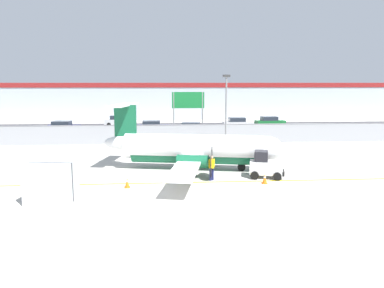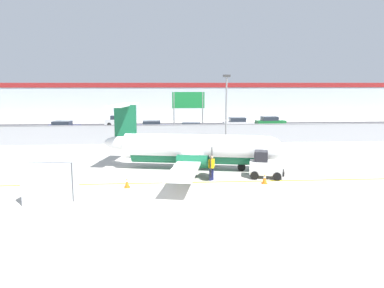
# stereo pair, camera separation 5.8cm
# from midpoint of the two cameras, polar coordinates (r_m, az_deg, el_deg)

# --- Properties ---
(ground_plane) EXTENTS (140.00, 140.00, 0.01)m
(ground_plane) POSITION_cam_midpoint_polar(r_m,az_deg,el_deg) (24.75, -2.22, -5.90)
(ground_plane) COLOR #BCB7AD
(perimeter_fence) EXTENTS (98.00, 0.10, 2.10)m
(perimeter_fence) POSITION_cam_midpoint_polar(r_m,az_deg,el_deg) (40.24, -2.96, 1.62)
(perimeter_fence) COLOR gray
(perimeter_fence) RESTS_ON ground
(parking_lot_strip) EXTENTS (98.00, 17.00, 0.12)m
(parking_lot_strip) POSITION_cam_midpoint_polar(r_m,az_deg,el_deg) (51.78, -3.19, 2.16)
(parking_lot_strip) COLOR #38383A
(parking_lot_strip) RESTS_ON ground
(background_building) EXTENTS (91.00, 8.10, 6.50)m
(background_building) POSITION_cam_midpoint_polar(r_m,az_deg,el_deg) (69.94, -3.45, 6.64)
(background_building) COLOR #A8B2BC
(background_building) RESTS_ON ground
(commuter_airplane) EXTENTS (13.55, 16.01, 4.92)m
(commuter_airplane) POSITION_cam_midpoint_polar(r_m,az_deg,el_deg) (28.04, 0.68, -0.74)
(commuter_airplane) COLOR white
(commuter_airplane) RESTS_ON ground
(baggage_tug) EXTENTS (2.53, 1.86, 1.88)m
(baggage_tug) POSITION_cam_midpoint_polar(r_m,az_deg,el_deg) (26.25, 11.16, -3.28)
(baggage_tug) COLOR silver
(baggage_tug) RESTS_ON ground
(ground_crew_worker) EXTENTS (0.48, 0.48, 1.70)m
(ground_crew_worker) POSITION_cam_midpoint_polar(r_m,az_deg,el_deg) (25.14, 3.06, -3.44)
(ground_crew_worker) COLOR #191E4C
(ground_crew_worker) RESTS_ON ground
(cargo_container) EXTENTS (2.65, 2.31, 2.20)m
(cargo_container) POSITION_cam_midpoint_polar(r_m,az_deg,el_deg) (22.09, -20.62, -5.43)
(cargo_container) COLOR #B7BCC1
(cargo_container) RESTS_ON ground
(traffic_cone_near_left) EXTENTS (0.36, 0.36, 0.64)m
(traffic_cone_near_left) POSITION_cam_midpoint_polar(r_m,az_deg,el_deg) (24.91, 11.07, -5.24)
(traffic_cone_near_left) COLOR orange
(traffic_cone_near_left) RESTS_ON ground
(traffic_cone_near_right) EXTENTS (0.36, 0.36, 0.64)m
(traffic_cone_near_right) POSITION_cam_midpoint_polar(r_m,az_deg,el_deg) (23.87, -9.81, -5.84)
(traffic_cone_near_right) COLOR orange
(traffic_cone_near_right) RESTS_ON ground
(traffic_cone_far_left) EXTENTS (0.36, 0.36, 0.64)m
(traffic_cone_far_left) POSITION_cam_midpoint_polar(r_m,az_deg,el_deg) (28.81, 11.79, -3.28)
(traffic_cone_far_left) COLOR orange
(traffic_cone_far_left) RESTS_ON ground
(parked_car_0) EXTENTS (4.35, 2.32, 1.58)m
(parked_car_0) POSITION_cam_midpoint_polar(r_m,az_deg,el_deg) (50.36, -19.01, 2.41)
(parked_car_0) COLOR navy
(parked_car_0) RESTS_ON parking_lot_strip
(parked_car_1) EXTENTS (4.29, 2.19, 1.58)m
(parked_car_1) POSITION_cam_midpoint_polar(r_m,az_deg,el_deg) (56.76, -10.96, 3.48)
(parked_car_1) COLOR silver
(parked_car_1) RESTS_ON parking_lot_strip
(parked_car_2) EXTENTS (4.23, 2.05, 1.58)m
(parked_car_2) POSITION_cam_midpoint_polar(r_m,az_deg,el_deg) (48.29, -5.98, 2.60)
(parked_car_2) COLOR navy
(parked_car_2) RESTS_ON parking_lot_strip
(parked_car_3) EXTENTS (4.38, 2.42, 1.58)m
(parked_car_3) POSITION_cam_midpoint_polar(r_m,az_deg,el_deg) (45.88, -0.23, 2.30)
(parked_car_3) COLOR silver
(parked_car_3) RESTS_ON parking_lot_strip
(parked_car_4) EXTENTS (4.21, 2.03, 1.58)m
(parked_car_4) POSITION_cam_midpoint_polar(r_m,az_deg,el_deg) (52.87, 7.06, 3.16)
(parked_car_4) COLOR silver
(parked_car_4) RESTS_ON parking_lot_strip
(parked_car_5) EXTENTS (4.32, 2.26, 1.58)m
(parked_car_5) POSITION_cam_midpoint_polar(r_m,az_deg,el_deg) (55.23, 11.85, 3.29)
(parked_car_5) COLOR #19662D
(parked_car_5) RESTS_ON parking_lot_strip
(apron_light_pole) EXTENTS (0.70, 0.30, 7.27)m
(apron_light_pole) POSITION_cam_midpoint_polar(r_m,az_deg,el_deg) (36.62, 5.29, 5.84)
(apron_light_pole) COLOR slate
(apron_light_pole) RESTS_ON ground
(highway_sign) EXTENTS (3.60, 0.14, 5.50)m
(highway_sign) POSITION_cam_midpoint_polar(r_m,az_deg,el_deg) (41.76, -0.52, 6.07)
(highway_sign) COLOR slate
(highway_sign) RESTS_ON ground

